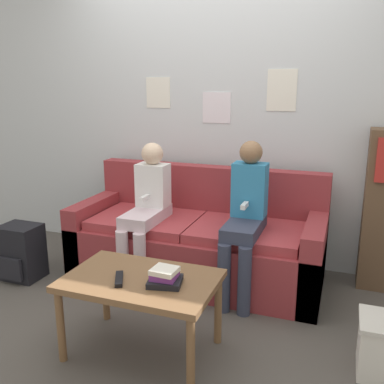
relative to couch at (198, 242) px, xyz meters
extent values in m
plane|color=#4C4742|center=(0.00, -0.51, -0.29)|extent=(10.00, 10.00, 0.00)
cube|color=silver|center=(0.00, 0.49, 1.01)|extent=(8.00, 0.06, 2.60)
cube|color=white|center=(-0.53, 0.45, 1.14)|extent=(0.22, 0.00, 0.26)
cube|color=silver|center=(0.00, 0.45, 1.02)|extent=(0.24, 0.00, 0.25)
cube|color=white|center=(0.53, 0.45, 1.16)|extent=(0.23, 0.00, 0.32)
cube|color=maroon|center=(0.00, -0.04, -0.08)|extent=(1.92, 0.79, 0.41)
cube|color=maroon|center=(0.00, 0.29, 0.34)|extent=(1.92, 0.14, 0.43)
cube|color=maroon|center=(-0.89, -0.04, 0.00)|extent=(0.14, 0.79, 0.57)
cube|color=maroon|center=(0.89, -0.04, 0.00)|extent=(0.14, 0.79, 0.57)
cube|color=#A1343A|center=(-0.41, -0.07, 0.16)|extent=(0.80, 0.63, 0.07)
cube|color=#A1343A|center=(0.41, -0.07, 0.16)|extent=(0.80, 0.63, 0.07)
cube|color=brown|center=(0.03, -1.05, 0.16)|extent=(0.84, 0.54, 0.04)
cylinder|color=brown|center=(-0.35, -1.29, -0.07)|extent=(0.04, 0.04, 0.42)
cylinder|color=brown|center=(0.41, -1.29, -0.07)|extent=(0.04, 0.04, 0.42)
cylinder|color=brown|center=(-0.35, -0.82, -0.07)|extent=(0.04, 0.04, 0.42)
cylinder|color=brown|center=(0.41, -0.82, -0.07)|extent=(0.04, 0.04, 0.42)
cylinder|color=silver|center=(-0.42, -0.46, -0.05)|extent=(0.09, 0.09, 0.48)
cylinder|color=silver|center=(-0.28, -0.46, -0.05)|extent=(0.09, 0.09, 0.48)
cube|color=silver|center=(-0.35, -0.21, 0.24)|extent=(0.23, 0.49, 0.09)
cube|color=white|center=(-0.35, -0.07, 0.45)|extent=(0.24, 0.16, 0.33)
sphere|color=beige|center=(-0.35, -0.07, 0.70)|extent=(0.17, 0.17, 0.17)
cube|color=white|center=(-0.35, -0.22, 0.38)|extent=(0.03, 0.12, 0.03)
cylinder|color=#33384C|center=(0.35, -0.46, -0.05)|extent=(0.09, 0.09, 0.48)
cylinder|color=#33384C|center=(0.49, -0.46, -0.05)|extent=(0.09, 0.09, 0.48)
cube|color=#33384C|center=(0.42, -0.21, 0.24)|extent=(0.23, 0.49, 0.09)
cube|color=teal|center=(0.42, -0.07, 0.48)|extent=(0.24, 0.16, 0.39)
sphere|color=#8C6647|center=(0.42, -0.07, 0.75)|extent=(0.16, 0.16, 0.16)
cube|color=white|center=(0.42, -0.22, 0.40)|extent=(0.03, 0.12, 0.03)
cube|color=black|center=(-0.06, -1.13, 0.18)|extent=(0.11, 0.17, 0.02)
cube|color=black|center=(0.19, -1.08, 0.19)|extent=(0.21, 0.19, 0.03)
cube|color=#7A3389|center=(0.19, -1.08, 0.22)|extent=(0.14, 0.14, 0.04)
cube|color=silver|center=(0.19, -1.09, 0.25)|extent=(0.14, 0.13, 0.03)
cube|color=red|center=(1.28, 0.18, 0.70)|extent=(0.08, 0.02, 0.31)
cube|color=black|center=(-1.29, -0.52, -0.07)|extent=(0.30, 0.24, 0.43)
cube|color=black|center=(-1.29, -0.65, -0.16)|extent=(0.21, 0.03, 0.17)
camera|label=1|loc=(1.05, -3.00, 1.22)|focal=40.00mm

